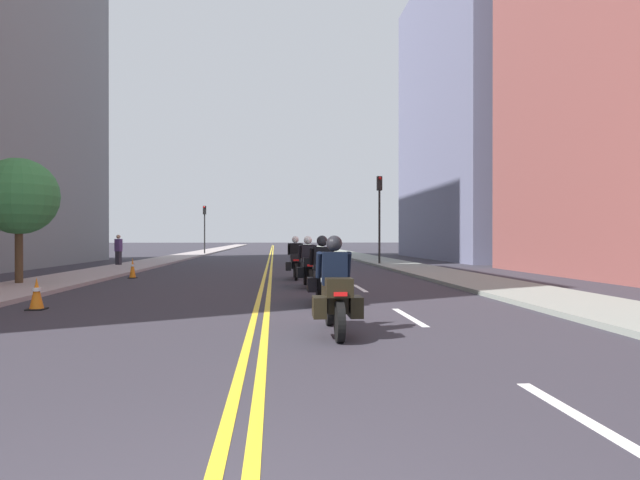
{
  "coord_description": "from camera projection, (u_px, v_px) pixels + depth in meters",
  "views": [
    {
      "loc": [
        0.27,
        -2.23,
        1.55
      ],
      "look_at": [
        1.77,
        15.14,
        1.49
      ],
      "focal_mm": 29.79,
      "sensor_mm": 36.0,
      "label": 1
    }
  ],
  "objects": [
    {
      "name": "traffic_cone_0",
      "position": [
        133.0,
        268.0,
        20.51
      ],
      "size": [
        0.3,
        0.3,
        0.79
      ],
      "color": "black",
      "rests_on": "ground"
    },
    {
      "name": "centreline_yellow_outer",
      "position": [
        273.0,
        254.0,
        50.04
      ],
      "size": [
        0.12,
        132.0,
        0.01
      ],
      "primitive_type": "cube",
      "color": "yellow",
      "rests_on": "ground"
    },
    {
      "name": "motorcycle_3",
      "position": [
        295.0,
        261.0,
        20.05
      ],
      "size": [
        0.76,
        2.13,
        1.63
      ],
      "rotation": [
        0.0,
        0.0,
        -0.01
      ],
      "color": "black",
      "rests_on": "ground"
    },
    {
      "name": "street_tree_0",
      "position": [
        19.0,
        197.0,
        16.98
      ],
      "size": [
        2.45,
        2.45,
        4.12
      ],
      "color": "#473421",
      "rests_on": "ground"
    },
    {
      "name": "traffic_cone_1",
      "position": [
        37.0,
        294.0,
        11.48
      ],
      "size": [
        0.36,
        0.36,
        0.7
      ],
      "color": "black",
      "rests_on": "ground"
    },
    {
      "name": "traffic_light_far",
      "position": [
        205.0,
        221.0,
        49.59
      ],
      "size": [
        0.28,
        0.38,
        4.57
      ],
      "color": "black",
      "rests_on": "ground"
    },
    {
      "name": "sidewalk_right",
      "position": [
        347.0,
        254.0,
        50.64
      ],
      "size": [
        2.75,
        144.0,
        0.12
      ],
      "primitive_type": "cube",
      "color": "gray",
      "rests_on": "ground"
    },
    {
      "name": "lane_dashes_white",
      "position": [
        319.0,
        264.0,
        31.35
      ],
      "size": [
        0.14,
        56.4,
        0.01
      ],
      "color": "silver",
      "rests_on": "ground"
    },
    {
      "name": "traffic_light_near",
      "position": [
        379.0,
        204.0,
        30.07
      ],
      "size": [
        0.28,
        0.38,
        5.06
      ],
      "color": "black",
      "rests_on": "ground"
    },
    {
      "name": "motorcycle_0",
      "position": [
        335.0,
        294.0,
        8.52
      ],
      "size": [
        0.76,
        2.19,
        1.6
      ],
      "rotation": [
        0.0,
        0.0,
        -0.01
      ],
      "color": "black",
      "rests_on": "ground"
    },
    {
      "name": "sidewalk_left",
      "position": [
        194.0,
        254.0,
        49.4
      ],
      "size": [
        2.75,
        144.0,
        0.12
      ],
      "primitive_type": "cube",
      "color": "#9C908F",
      "rests_on": "ground"
    },
    {
      "name": "pedestrian_2",
      "position": [
        118.0,
        250.0,
        28.52
      ],
      "size": [
        0.42,
        0.36,
        1.74
      ],
      "rotation": [
        0.0,
        0.0,
        5.79
      ],
      "color": "#2A2831",
      "rests_on": "ground"
    },
    {
      "name": "centreline_yellow_inner",
      "position": [
        270.0,
        254.0,
        50.01
      ],
      "size": [
        0.12,
        132.0,
        0.01
      ],
      "primitive_type": "cube",
      "color": "yellow",
      "rests_on": "ground"
    },
    {
      "name": "motorcycle_1",
      "position": [
        323.0,
        276.0,
        12.43
      ],
      "size": [
        0.76,
        2.12,
        1.62
      ],
      "rotation": [
        0.0,
        0.0,
        0.01
      ],
      "color": "black",
      "rests_on": "ground"
    },
    {
      "name": "building_right_1",
      "position": [
        478.0,
        115.0,
        39.72
      ],
      "size": [
        7.82,
        18.25,
        21.64
      ],
      "color": "slate",
      "rests_on": "ground"
    },
    {
      "name": "ground_plane",
      "position": [
        271.0,
        255.0,
        50.02
      ],
      "size": [
        264.0,
        264.0,
        0.0
      ],
      "primitive_type": "plane",
      "color": "#2E2C34"
    },
    {
      "name": "motorcycle_2",
      "position": [
        308.0,
        267.0,
        16.72
      ],
      "size": [
        0.77,
        2.19,
        1.62
      ],
      "rotation": [
        0.0,
        0.0,
        0.03
      ],
      "color": "black",
      "rests_on": "ground"
    }
  ]
}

